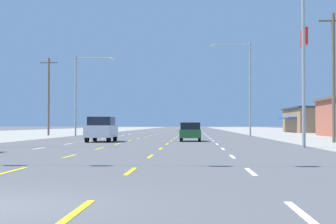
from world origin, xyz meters
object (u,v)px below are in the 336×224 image
object	(u,v)px
suv_inner_left_near	(102,129)
sedan_inner_right_midfar	(193,128)
streetlight_left_row_1	(80,89)
hatchback_inner_right_mid	(190,132)
pole_sign_right_row_1	(304,54)
streetlight_right_row_0	(298,46)
streetlight_right_row_1	(246,82)

from	to	relation	value
suv_inner_left_near	sedan_inner_right_midfar	bearing A→B (deg)	83.79
suv_inner_left_near	streetlight_left_row_1	xyz separation A→B (m)	(-5.92, 20.19, 4.50)
hatchback_inner_right_mid	pole_sign_right_row_1	distance (m)	16.54
sedan_inner_right_midfar	streetlight_right_row_0	size ratio (longest dim) A/B	0.42
sedan_inner_right_midfar	pole_sign_right_row_1	xyz separation A→B (m)	(11.03, -55.18, 7.62)
hatchback_inner_right_mid	streetlight_right_row_0	xyz separation A→B (m)	(6.49, -12.21, 5.29)
pole_sign_right_row_1	streetlight_left_row_1	size ratio (longest dim) A/B	1.15
sedan_inner_right_midfar	streetlight_right_row_0	world-z (taller)	streetlight_right_row_0
hatchback_inner_right_mid	streetlight_right_row_1	xyz separation A→B (m)	(6.33, 18.46, 5.51)
suv_inner_left_near	sedan_inner_right_midfar	xyz separation A→B (m)	(7.22, 66.45, -0.27)
suv_inner_left_near	streetlight_right_row_1	xyz separation A→B (m)	(13.39, 20.19, 5.27)
pole_sign_right_row_1	streetlight_left_row_1	bearing A→B (deg)	159.73
sedan_inner_right_midfar	streetlight_left_row_1	xyz separation A→B (m)	(-13.15, -46.25, 4.77)
streetlight_right_row_0	streetlight_left_row_1	size ratio (longest dim) A/B	1.14
suv_inner_left_near	streetlight_right_row_1	bearing A→B (deg)	56.46
streetlight_right_row_0	streetlight_right_row_1	size ratio (longest dim) A/B	0.99
suv_inner_left_near	pole_sign_right_row_1	distance (m)	22.67
hatchback_inner_right_mid	pole_sign_right_row_1	bearing A→B (deg)	40.42
streetlight_right_row_1	sedan_inner_right_midfar	bearing A→B (deg)	97.59
streetlight_left_row_1	suv_inner_left_near	bearing A→B (deg)	-73.65
suv_inner_left_near	pole_sign_right_row_1	xyz separation A→B (m)	(18.25, 11.27, 7.34)
sedan_inner_right_midfar	suv_inner_left_near	bearing A→B (deg)	-96.21
suv_inner_left_near	pole_sign_right_row_1	size ratio (longest dim) A/B	0.45
hatchback_inner_right_mid	sedan_inner_right_midfar	distance (m)	64.71
streetlight_right_row_1	streetlight_left_row_1	bearing A→B (deg)	180.00
hatchback_inner_right_mid	streetlight_right_row_0	distance (m)	14.80
pole_sign_right_row_1	streetlight_right_row_1	xyz separation A→B (m)	(-4.86, 8.93, -2.07)
pole_sign_right_row_1	streetlight_right_row_0	size ratio (longest dim) A/B	1.01
suv_inner_left_near	streetlight_right_row_0	world-z (taller)	streetlight_right_row_0
hatchback_inner_right_mid	sedan_inner_right_midfar	xyz separation A→B (m)	(0.17, 64.71, -0.03)
streetlight_left_row_1	streetlight_right_row_0	bearing A→B (deg)	-57.58
sedan_inner_right_midfar	streetlight_left_row_1	distance (m)	48.32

